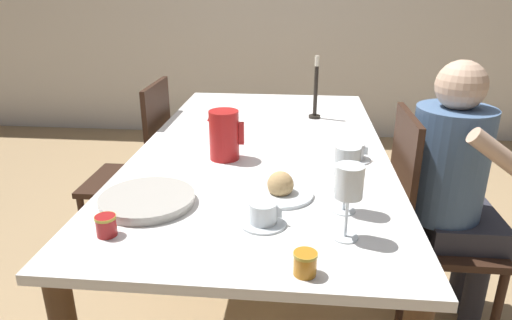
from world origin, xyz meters
TOP-DOWN VIEW (x-y plane):
  - ground_plane at (0.00, 0.00)m, footprint 20.00×20.00m
  - dining_table at (0.00, 0.00)m, footprint 1.02×1.95m
  - chair_person_side at (0.69, -0.09)m, footprint 0.42×0.42m
  - chair_opposite at (-0.69, 0.37)m, footprint 0.42×0.42m
  - person_seated at (0.78, -0.07)m, footprint 0.39×0.41m
  - red_pitcher at (-0.14, -0.16)m, footprint 0.14×0.12m
  - wine_glass_water at (0.29, -0.72)m, footprint 0.08×0.08m
  - wine_glass_juice at (0.29, -0.57)m, footprint 0.08×0.08m
  - teacup_near_person at (0.06, -0.67)m, footprint 0.14×0.14m
  - teacup_across at (0.37, -0.12)m, footprint 0.14×0.14m
  - serving_tray at (-0.31, -0.58)m, footprint 0.30×0.30m
  - bread_plate at (0.10, -0.48)m, footprint 0.22×0.22m
  - jam_jar_amber at (-0.37, -0.77)m, footprint 0.06×0.06m
  - jam_jar_red at (0.18, -0.90)m, footprint 0.06×0.06m
  - candlestick_tall at (0.23, 0.46)m, footprint 0.06×0.06m

SIDE VIEW (x-z plane):
  - ground_plane at x=0.00m, z-range 0.00..0.00m
  - chair_person_side at x=0.69m, z-range 0.02..0.98m
  - chair_opposite at x=-0.69m, z-range 0.02..0.98m
  - dining_table at x=0.00m, z-range 0.30..1.08m
  - person_seated at x=0.78m, z-range 0.10..1.27m
  - serving_tray at x=-0.31m, z-range 0.78..0.81m
  - bread_plate at x=0.10m, z-range 0.76..0.85m
  - teacup_near_person at x=0.06m, z-range 0.77..0.84m
  - teacup_across at x=0.37m, z-range 0.77..0.84m
  - jam_jar_amber at x=-0.37m, z-range 0.78..0.84m
  - jam_jar_red at x=0.18m, z-range 0.78..0.84m
  - red_pitcher at x=-0.14m, z-range 0.78..0.97m
  - candlestick_tall at x=0.23m, z-range 0.74..1.06m
  - wine_glass_juice at x=0.29m, z-range 0.83..1.04m
  - wine_glass_water at x=0.29m, z-range 0.83..1.04m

